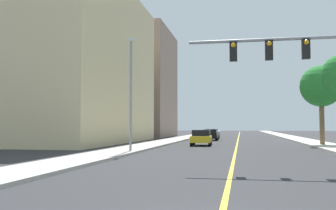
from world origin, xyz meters
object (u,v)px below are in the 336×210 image
car_yellow (201,138)px  car_black (210,135)px  car_blue (212,133)px  traffic_signal_mast (323,63)px  street_lamp (131,88)px  palm_far (321,86)px

car_yellow → car_black: 12.75m
car_blue → car_yellow: bearing=-87.3°
car_black → traffic_signal_mast: bearing=-76.8°
street_lamp → car_black: street_lamp is taller
car_blue → car_black: 7.82m
car_blue → car_black: (0.35, -7.81, 0.01)m
traffic_signal_mast → car_yellow: 19.92m
street_lamp → car_yellow: 11.64m
street_lamp → car_black: bearing=81.7°
palm_far → car_black: size_ratio=1.71×
traffic_signal_mast → car_yellow: size_ratio=2.20×
palm_far → car_blue: (-11.24, 19.32, -4.62)m
car_yellow → car_black: (-0.22, 12.75, -0.01)m
traffic_signal_mast → car_black: size_ratio=2.07×
car_yellow → street_lamp: bearing=-111.4°
street_lamp → palm_far: bearing=39.3°
traffic_signal_mast → car_blue: size_ratio=1.99×
traffic_signal_mast → street_lamp: (-10.49, 7.87, -0.06)m
palm_far → car_blue: bearing=120.2°
palm_far → car_blue: 22.82m
traffic_signal_mast → car_yellow: traffic_signal_mast is taller
palm_far → car_yellow: 11.68m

